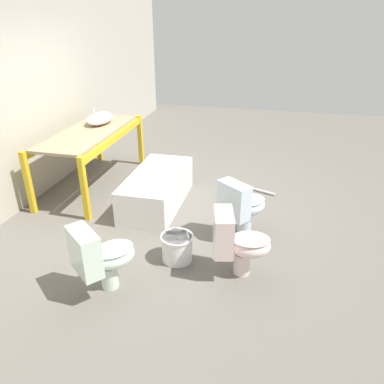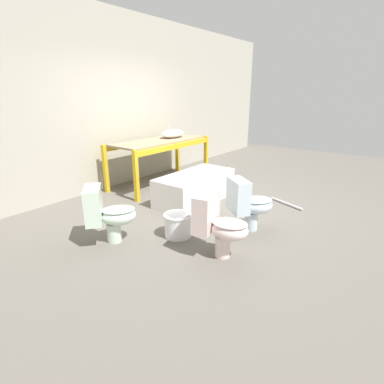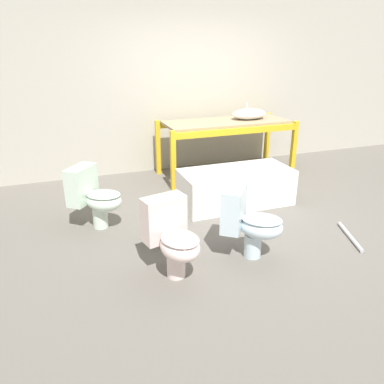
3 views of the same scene
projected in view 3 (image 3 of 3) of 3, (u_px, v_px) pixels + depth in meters
The scene contains 10 objects.
ground_plane at pixel (238, 209), 4.88m from camera, with size 12.00×12.00×0.00m, color #666059.
warehouse_wall_rear at pixel (186, 71), 6.06m from camera, with size 10.80×0.08×3.20m.
shelving_rack at pixel (226, 128), 5.92m from camera, with size 2.10×0.88×0.88m.
sink_basin at pixel (249, 114), 5.98m from camera, with size 0.57×0.35×0.25m.
bathtub_main at pixel (236, 184), 4.96m from camera, with size 1.47×0.67×0.48m.
toilet_near at pixel (249, 220), 3.67m from camera, with size 0.68×0.65×0.72m.
toilet_far at pixel (173, 236), 3.37m from camera, with size 0.49×0.65×0.72m.
toilet_extra at pixel (94, 195), 4.28m from camera, with size 0.68×0.65×0.72m.
bucket_white at pixel (162, 226), 4.07m from camera, with size 0.36×0.36×0.30m.
loose_pipe at pixel (350, 236), 4.14m from camera, with size 0.27×0.62×0.04m.
Camera 3 is at (-2.11, -3.97, 2.00)m, focal length 35.00 mm.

